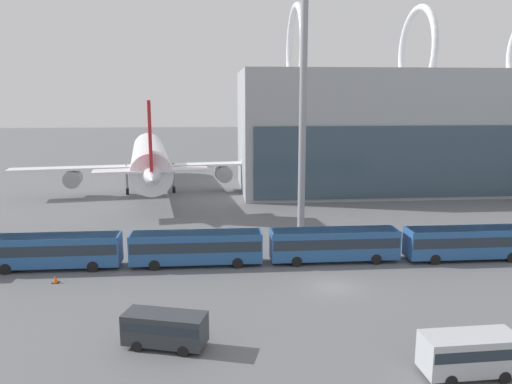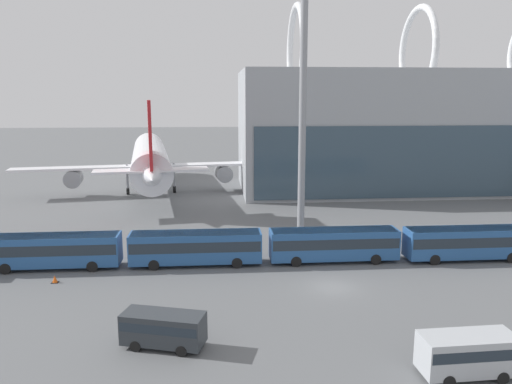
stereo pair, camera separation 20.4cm
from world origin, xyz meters
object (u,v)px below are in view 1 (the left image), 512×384
object	(u,v)px
airliner_at_gate_far	(490,155)
shuttle_bus_2	(196,246)
airliner_at_gate_near	(150,159)
service_van_crossing	(469,352)
shuttle_bus_1	(53,249)
service_van_foreground	(165,327)
shuttle_bus_3	(334,243)
floodlight_mast	(304,55)
shuttle_bus_4	(469,241)
traffic_cone_0	(55,279)

from	to	relation	value
airliner_at_gate_far	shuttle_bus_2	size ratio (longest dim) A/B	3.52
airliner_at_gate_near	shuttle_bus_2	size ratio (longest dim) A/B	3.63
airliner_at_gate_far	service_van_crossing	xyz separation A→B (m)	(-35.39, -60.61, -3.85)
airliner_at_gate_near	service_van_crossing	size ratio (longest dim) A/B	8.13
shuttle_bus_1	service_van_foreground	distance (m)	19.48
shuttle_bus_3	floodlight_mast	bearing A→B (deg)	100.23
shuttle_bus_4	floodlight_mast	xyz separation A→B (m)	(-14.71, 9.71, 18.04)
service_van_foreground	traffic_cone_0	distance (m)	15.89
traffic_cone_0	shuttle_bus_4	bearing A→B (deg)	4.39
traffic_cone_0	service_van_foreground	bearing A→B (deg)	-49.11
airliner_at_gate_far	shuttle_bus_3	bearing A→B (deg)	127.55
shuttle_bus_2	service_van_crossing	size ratio (longest dim) A/B	2.24
airliner_at_gate_near	airliner_at_gate_far	size ratio (longest dim) A/B	1.03
shuttle_bus_3	floodlight_mast	xyz separation A→B (m)	(-1.61, 9.15, 18.04)
airliner_at_gate_near	traffic_cone_0	bearing A→B (deg)	167.75
airliner_at_gate_far	service_van_crossing	bearing A→B (deg)	140.73
floodlight_mast	shuttle_bus_2	bearing A→B (deg)	-141.70
floodlight_mast	service_van_foreground	bearing A→B (deg)	-117.82
shuttle_bus_1	shuttle_bus_2	size ratio (longest dim) A/B	1.00
shuttle_bus_1	shuttle_bus_2	xyz separation A→B (m)	(13.10, -0.10, 0.00)
service_van_foreground	service_van_crossing	bearing A→B (deg)	-178.88
shuttle_bus_2	airliner_at_gate_near	bearing A→B (deg)	103.50
airliner_at_gate_far	shuttle_bus_4	distance (m)	48.19
airliner_at_gate_near	shuttle_bus_1	size ratio (longest dim) A/B	3.63
shuttle_bus_2	service_van_crossing	bearing A→B (deg)	-51.46
shuttle_bus_1	service_van_crossing	world-z (taller)	shuttle_bus_1
service_van_foreground	service_van_crossing	xyz separation A→B (m)	(17.49, -4.76, 0.11)
airliner_at_gate_far	floodlight_mast	size ratio (longest dim) A/B	1.35
shuttle_bus_1	traffic_cone_0	bearing A→B (deg)	-71.26
airliner_at_gate_far	traffic_cone_0	bearing A→B (deg)	115.76
traffic_cone_0	airliner_at_gate_far	bearing A→B (deg)	34.74
service_van_foreground	floodlight_mast	size ratio (longest dim) A/B	0.17
shuttle_bus_3	traffic_cone_0	size ratio (longest dim) A/B	19.52
airliner_at_gate_far	shuttle_bus_1	distance (m)	76.08
airliner_at_gate_near	shuttle_bus_3	size ratio (longest dim) A/B	3.63
shuttle_bus_2	traffic_cone_0	xyz separation A→B (m)	(-11.87, -3.55, -1.56)
service_van_foreground	service_van_crossing	distance (m)	18.12
airliner_at_gate_near	service_van_crossing	world-z (taller)	airliner_at_gate_near
airliner_at_gate_far	traffic_cone_0	size ratio (longest dim) A/B	68.74
shuttle_bus_1	traffic_cone_0	distance (m)	4.16
shuttle_bus_1	service_van_foreground	xyz separation A→B (m)	(11.61, -15.64, -0.54)
airliner_at_gate_far	shuttle_bus_3	xyz separation A→B (m)	(-38.28, -40.39, -3.42)
shuttle_bus_2	shuttle_bus_4	size ratio (longest dim) A/B	1.00
service_van_foreground	floodlight_mast	world-z (taller)	floodlight_mast
shuttle_bus_4	service_van_crossing	xyz separation A→B (m)	(-10.22, -19.66, -0.43)
service_van_crossing	traffic_cone_0	size ratio (longest dim) A/B	8.72
service_van_crossing	airliner_at_gate_far	bearing A→B (deg)	57.78
airliner_at_gate_near	airliner_at_gate_far	world-z (taller)	airliner_at_gate_far
shuttle_bus_2	service_van_foreground	world-z (taller)	shuttle_bus_2
airliner_at_gate_far	shuttle_bus_4	bearing A→B (deg)	139.43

